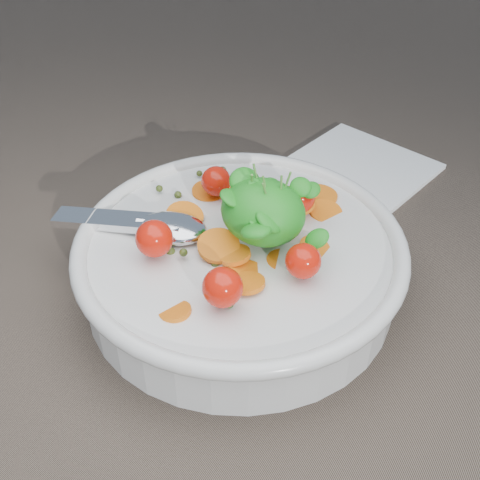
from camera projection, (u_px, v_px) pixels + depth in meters
The scene contains 3 objects.
ground at pixel (248, 273), 0.58m from camera, with size 6.00×6.00×0.00m, color brown.
bowl at pixel (240, 260), 0.55m from camera, with size 0.32×0.30×0.13m.
napkin at pixel (362, 166), 0.73m from camera, with size 0.15×0.13×0.01m, color white.
Camera 1 is at (0.22, -0.37, 0.40)m, focal length 45.00 mm.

